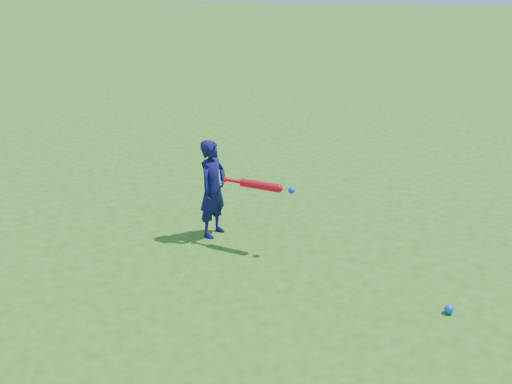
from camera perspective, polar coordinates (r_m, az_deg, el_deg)
ground at (r=5.67m, az=-0.58°, el=-6.99°), size 80.00×80.00×0.00m
child at (r=6.03m, az=-4.33°, el=0.33°), size 0.35×0.44×1.06m
ground_ball_blue at (r=5.14m, az=18.73°, el=-11.06°), size 0.08×0.08×0.08m
bat_swing at (r=5.68m, az=0.70°, el=0.63°), size 0.76×0.19×0.09m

